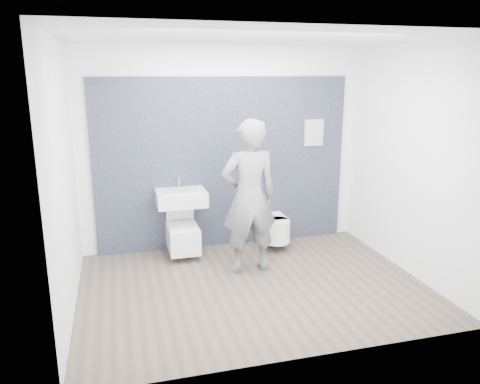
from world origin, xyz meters
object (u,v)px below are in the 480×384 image
object	(u,v)px
washbasin	(181,197)
visitor	(249,197)
toilet_square	(183,236)
toilet_rounded	(274,228)

from	to	relation	value
washbasin	visitor	distance (m)	1.05
toilet_square	toilet_rounded	size ratio (longest dim) A/B	1.26
toilet_square	visitor	world-z (taller)	visitor
washbasin	visitor	size ratio (longest dim) A/B	0.34
toilet_rounded	visitor	size ratio (longest dim) A/B	0.32
visitor	toilet_rounded	bearing A→B (deg)	-132.80
toilet_rounded	washbasin	bearing A→B (deg)	177.20
toilet_rounded	visitor	world-z (taller)	visitor
visitor	washbasin	bearing A→B (deg)	-46.90
toilet_square	washbasin	bearing A→B (deg)	90.00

